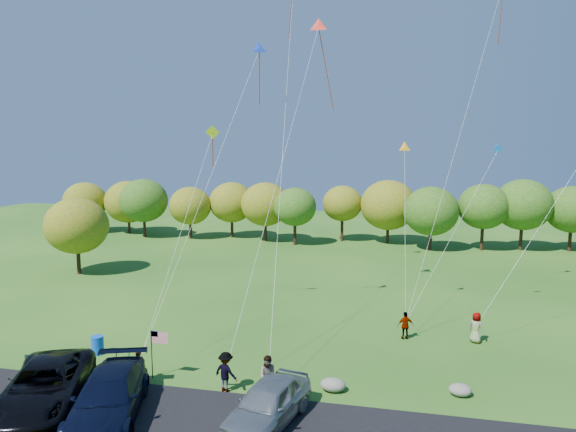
{
  "coord_description": "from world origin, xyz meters",
  "views": [
    {
      "loc": [
        6.29,
        -22.43,
        11.29
      ],
      "look_at": [
        0.07,
        6.0,
        7.46
      ],
      "focal_mm": 32.0,
      "sensor_mm": 36.0,
      "label": 1
    }
  ],
  "objects_px": {
    "minivan_navy": "(108,397)",
    "flyer_e": "(476,328)",
    "trash_barrel": "(97,345)",
    "minivan_silver": "(268,403)",
    "flyer_d": "(405,326)",
    "minivan_dark": "(45,385)",
    "flyer_c": "(226,372)",
    "park_bench": "(44,362)",
    "flyer_a": "(139,367)",
    "flyer_b": "(269,376)"
  },
  "relations": [
    {
      "from": "minivan_navy",
      "to": "flyer_e",
      "type": "height_order",
      "value": "minivan_navy"
    },
    {
      "from": "trash_barrel",
      "to": "minivan_navy",
      "type": "bearing_deg",
      "value": -54.0
    },
    {
      "from": "minivan_silver",
      "to": "flyer_e",
      "type": "distance_m",
      "value": 14.89
    },
    {
      "from": "trash_barrel",
      "to": "flyer_d",
      "type": "bearing_deg",
      "value": 19.65
    },
    {
      "from": "minivan_dark",
      "to": "flyer_c",
      "type": "bearing_deg",
      "value": 1.6
    },
    {
      "from": "park_bench",
      "to": "flyer_a",
      "type": "bearing_deg",
      "value": -21.56
    },
    {
      "from": "flyer_e",
      "to": "trash_barrel",
      "type": "bearing_deg",
      "value": 55.11
    },
    {
      "from": "flyer_b",
      "to": "flyer_a",
      "type": "bearing_deg",
      "value": 177.78
    },
    {
      "from": "flyer_e",
      "to": "trash_barrel",
      "type": "distance_m",
      "value": 21.62
    },
    {
      "from": "minivan_dark",
      "to": "flyer_a",
      "type": "relative_size",
      "value": 4.42
    },
    {
      "from": "flyer_c",
      "to": "flyer_e",
      "type": "height_order",
      "value": "flyer_c"
    },
    {
      "from": "flyer_a",
      "to": "park_bench",
      "type": "relative_size",
      "value": 0.93
    },
    {
      "from": "minivan_silver",
      "to": "flyer_d",
      "type": "bearing_deg",
      "value": 75.86
    },
    {
      "from": "flyer_c",
      "to": "minivan_silver",
      "type": "bearing_deg",
      "value": 157.29
    },
    {
      "from": "minivan_navy",
      "to": "trash_barrel",
      "type": "height_order",
      "value": "minivan_navy"
    },
    {
      "from": "flyer_e",
      "to": "park_bench",
      "type": "height_order",
      "value": "flyer_e"
    },
    {
      "from": "minivan_silver",
      "to": "flyer_a",
      "type": "xyz_separation_m",
      "value": [
        -7.1,
        2.46,
        -0.17
      ]
    },
    {
      "from": "minivan_navy",
      "to": "flyer_a",
      "type": "height_order",
      "value": "minivan_navy"
    },
    {
      "from": "flyer_c",
      "to": "trash_barrel",
      "type": "xyz_separation_m",
      "value": [
        -8.4,
        2.66,
        -0.44
      ]
    },
    {
      "from": "trash_barrel",
      "to": "minivan_silver",
      "type": "bearing_deg",
      "value": -24.81
    },
    {
      "from": "flyer_b",
      "to": "trash_barrel",
      "type": "relative_size",
      "value": 1.87
    },
    {
      "from": "minivan_dark",
      "to": "flyer_d",
      "type": "distance_m",
      "value": 19.44
    },
    {
      "from": "flyer_c",
      "to": "trash_barrel",
      "type": "relative_size",
      "value": 1.87
    },
    {
      "from": "flyer_a",
      "to": "minivan_silver",
      "type": "bearing_deg",
      "value": -59.46
    },
    {
      "from": "park_bench",
      "to": "flyer_c",
      "type": "bearing_deg",
      "value": -21.18
    },
    {
      "from": "minivan_silver",
      "to": "flyer_d",
      "type": "xyz_separation_m",
      "value": [
        5.59,
        11.07,
        -0.12
      ]
    },
    {
      "from": "minivan_dark",
      "to": "flyer_b",
      "type": "bearing_deg",
      "value": -3.22
    },
    {
      "from": "flyer_a",
      "to": "trash_barrel",
      "type": "relative_size",
      "value": 1.53
    },
    {
      "from": "minivan_silver",
      "to": "flyer_a",
      "type": "bearing_deg",
      "value": 173.52
    },
    {
      "from": "flyer_e",
      "to": "park_bench",
      "type": "distance_m",
      "value": 23.78
    },
    {
      "from": "minivan_navy",
      "to": "flyer_b",
      "type": "distance_m",
      "value": 6.94
    },
    {
      "from": "minivan_silver",
      "to": "flyer_c",
      "type": "bearing_deg",
      "value": 150.02
    },
    {
      "from": "minivan_silver",
      "to": "trash_barrel",
      "type": "height_order",
      "value": "minivan_silver"
    },
    {
      "from": "flyer_c",
      "to": "flyer_d",
      "type": "distance_m",
      "value": 11.93
    },
    {
      "from": "flyer_a",
      "to": "flyer_e",
      "type": "xyz_separation_m",
      "value": [
        16.72,
        8.91,
        0.13
      ]
    },
    {
      "from": "minivan_dark",
      "to": "flyer_b",
      "type": "xyz_separation_m",
      "value": [
        9.29,
        3.14,
        -0.06
      ]
    },
    {
      "from": "flyer_a",
      "to": "park_bench",
      "type": "bearing_deg",
      "value": 138.82
    },
    {
      "from": "minivan_dark",
      "to": "minivan_navy",
      "type": "height_order",
      "value": "minivan_dark"
    },
    {
      "from": "trash_barrel",
      "to": "minivan_dark",
      "type": "bearing_deg",
      "value": -78.54
    },
    {
      "from": "minivan_silver",
      "to": "flyer_b",
      "type": "relative_size",
      "value": 2.75
    },
    {
      "from": "minivan_dark",
      "to": "flyer_e",
      "type": "height_order",
      "value": "minivan_dark"
    },
    {
      "from": "flyer_c",
      "to": "minivan_dark",
      "type": "bearing_deg",
      "value": 43.4
    },
    {
      "from": "flyer_a",
      "to": "trash_barrel",
      "type": "height_order",
      "value": "flyer_a"
    },
    {
      "from": "flyer_d",
      "to": "flyer_e",
      "type": "bearing_deg",
      "value": 167.82
    },
    {
      "from": "flyer_c",
      "to": "flyer_b",
      "type": "bearing_deg",
      "value": -160.09
    },
    {
      "from": "flyer_a",
      "to": "flyer_b",
      "type": "distance_m",
      "value": 6.49
    },
    {
      "from": "minivan_dark",
      "to": "minivan_navy",
      "type": "xyz_separation_m",
      "value": [
        3.3,
        -0.36,
        -0.01
      ]
    },
    {
      "from": "minivan_silver",
      "to": "park_bench",
      "type": "bearing_deg",
      "value": -178.88
    },
    {
      "from": "minivan_silver",
      "to": "park_bench",
      "type": "xyz_separation_m",
      "value": [
        -12.45,
        2.54,
        -0.44
      ]
    },
    {
      "from": "minivan_dark",
      "to": "trash_barrel",
      "type": "distance_m",
      "value": 5.94
    }
  ]
}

